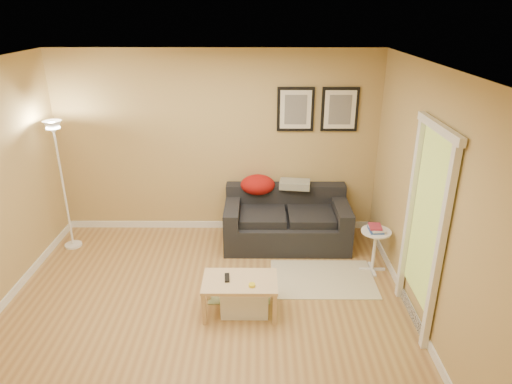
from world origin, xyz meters
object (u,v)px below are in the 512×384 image
storage_bin (245,298)px  floor_lamp (64,190)px  book_stack (376,228)px  sofa (287,218)px  side_table (374,251)px  coffee_table (240,296)px

storage_bin → floor_lamp: bearing=149.6°
book_stack → sofa: bearing=146.4°
sofa → storage_bin: 1.65m
side_table → book_stack: (-0.01, 0.00, 0.31)m
coffee_table → book_stack: bearing=26.0°
coffee_table → side_table: side_table is taller
coffee_table → side_table: size_ratio=1.43×
sofa → floor_lamp: size_ratio=0.95×
coffee_table → side_table: (1.64, 0.84, 0.08)m
sofa → book_stack: (1.04, -0.72, 0.22)m
coffee_table → side_table: bearing=25.8°
side_table → floor_lamp: 4.10m
storage_bin → floor_lamp: size_ratio=0.29×
side_table → floor_lamp: floor_lamp is taller
coffee_table → floor_lamp: 2.86m
coffee_table → floor_lamp: bearing=147.2°
storage_bin → book_stack: size_ratio=2.43×
coffee_table → book_stack: size_ratio=3.68×
coffee_table → storage_bin: size_ratio=1.52×
storage_bin → sofa: bearing=70.8°
coffee_table → floor_lamp: size_ratio=0.45×
book_stack → floor_lamp: 4.06m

